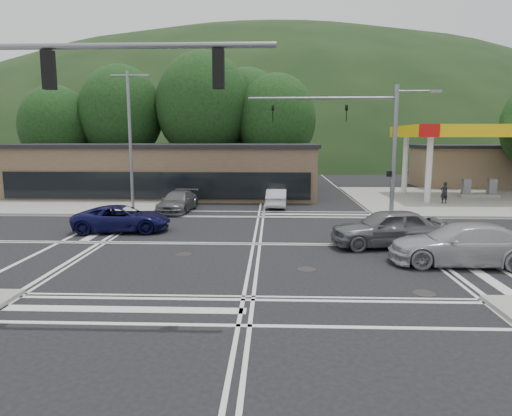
{
  "coord_description": "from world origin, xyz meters",
  "views": [
    {
      "loc": [
        0.73,
        -20.41,
        4.85
      ],
      "look_at": [
        -0.1,
        1.74,
        1.4
      ],
      "focal_mm": 32.0,
      "sensor_mm": 36.0,
      "label": 1
    }
  ],
  "objects_px": {
    "car_blue_west": "(122,218)",
    "pedestrian": "(444,193)",
    "car_grey_center": "(387,228)",
    "car_queue_a": "(277,198)",
    "car_silver_east": "(462,244)",
    "car_northbound": "(178,202)",
    "car_queue_b": "(276,189)"
  },
  "relations": [
    {
      "from": "car_grey_center",
      "to": "car_queue_b",
      "type": "relative_size",
      "value": 1.28
    },
    {
      "from": "car_grey_center",
      "to": "car_queue_a",
      "type": "bearing_deg",
      "value": -165.05
    },
    {
      "from": "car_grey_center",
      "to": "pedestrian",
      "type": "bearing_deg",
      "value": 142.89
    },
    {
      "from": "car_silver_east",
      "to": "car_queue_a",
      "type": "height_order",
      "value": "car_silver_east"
    },
    {
      "from": "car_blue_west",
      "to": "pedestrian",
      "type": "xyz_separation_m",
      "value": [
        20.08,
        9.87,
        0.24
      ]
    },
    {
      "from": "car_northbound",
      "to": "car_blue_west",
      "type": "bearing_deg",
      "value": -98.23
    },
    {
      "from": "car_grey_center",
      "to": "car_northbound",
      "type": "height_order",
      "value": "car_grey_center"
    },
    {
      "from": "car_northbound",
      "to": "car_queue_b",
      "type": "bearing_deg",
      "value": 54.5
    },
    {
      "from": "car_silver_east",
      "to": "car_queue_b",
      "type": "height_order",
      "value": "car_silver_east"
    },
    {
      "from": "pedestrian",
      "to": "car_silver_east",
      "type": "bearing_deg",
      "value": 58.97
    },
    {
      "from": "car_queue_b",
      "to": "car_queue_a",
      "type": "bearing_deg",
      "value": 94.67
    },
    {
      "from": "car_northbound",
      "to": "pedestrian",
      "type": "distance_m",
      "value": 18.82
    },
    {
      "from": "car_queue_a",
      "to": "car_queue_b",
      "type": "xyz_separation_m",
      "value": [
        0.0,
        5.21,
        0.02
      ]
    },
    {
      "from": "car_grey_center",
      "to": "car_queue_a",
      "type": "height_order",
      "value": "car_grey_center"
    },
    {
      "from": "car_queue_b",
      "to": "pedestrian",
      "type": "bearing_deg",
      "value": 166.24
    },
    {
      "from": "car_northbound",
      "to": "pedestrian",
      "type": "xyz_separation_m",
      "value": [
        18.5,
        3.45,
        0.25
      ]
    },
    {
      "from": "car_grey_center",
      "to": "car_queue_a",
      "type": "distance_m",
      "value": 12.52
    },
    {
      "from": "car_grey_center",
      "to": "car_silver_east",
      "type": "xyz_separation_m",
      "value": [
        2.16,
        -2.78,
        -0.06
      ]
    },
    {
      "from": "car_queue_a",
      "to": "car_northbound",
      "type": "bearing_deg",
      "value": 21.76
    },
    {
      "from": "car_blue_west",
      "to": "car_silver_east",
      "type": "height_order",
      "value": "car_silver_east"
    },
    {
      "from": "car_queue_a",
      "to": "car_queue_b",
      "type": "relative_size",
      "value": 1.0
    },
    {
      "from": "car_blue_west",
      "to": "car_queue_b",
      "type": "relative_size",
      "value": 1.25
    },
    {
      "from": "car_blue_west",
      "to": "pedestrian",
      "type": "bearing_deg",
      "value": -68.92
    },
    {
      "from": "car_queue_a",
      "to": "car_grey_center",
      "type": "bearing_deg",
      "value": 115.45
    },
    {
      "from": "car_queue_b",
      "to": "car_grey_center",
      "type": "bearing_deg",
      "value": 110.78
    },
    {
      "from": "car_queue_a",
      "to": "car_blue_west",
      "type": "bearing_deg",
      "value": 49.7
    },
    {
      "from": "car_grey_center",
      "to": "car_northbound",
      "type": "bearing_deg",
      "value": -137.15
    },
    {
      "from": "car_silver_east",
      "to": "pedestrian",
      "type": "height_order",
      "value": "pedestrian"
    },
    {
      "from": "car_grey_center",
      "to": "pedestrian",
      "type": "height_order",
      "value": "car_grey_center"
    },
    {
      "from": "car_blue_west",
      "to": "car_grey_center",
      "type": "distance_m",
      "value": 13.24
    },
    {
      "from": "car_blue_west",
      "to": "car_silver_east",
      "type": "xyz_separation_m",
      "value": [
        15.08,
        -5.67,
        0.12
      ]
    },
    {
      "from": "car_silver_east",
      "to": "car_northbound",
      "type": "distance_m",
      "value": 18.12
    }
  ]
}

